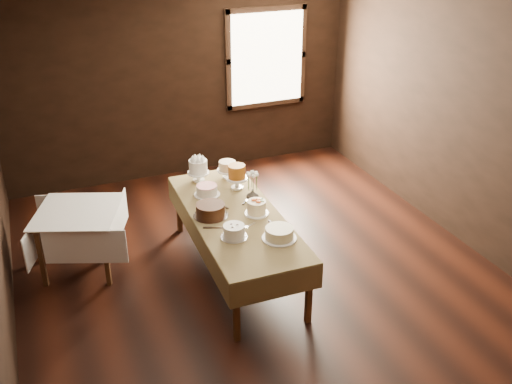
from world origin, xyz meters
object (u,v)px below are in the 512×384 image
object	(u,v)px
cake_server_a	(250,225)
cake_lattice	(207,191)
display_table	(235,219)
cake_server_d	(248,198)
side_table	(78,218)
cake_chocolate	(211,211)
cake_flowers	(257,208)
cake_swirl	(234,232)
cake_server_b	(277,228)
cake_speckled	(227,170)
cake_server_c	(219,203)
cake_cream	(279,234)
cake_meringue	(198,171)
cake_caramel	(237,178)
cake_server_e	(220,228)
flower_vase	(253,195)

from	to	relation	value
cake_server_a	cake_lattice	bearing A→B (deg)	81.29
display_table	cake_server_d	world-z (taller)	cake_server_d
side_table	cake_server_a	xyz separation A→B (m)	(1.58, -0.97, 0.08)
cake_chocolate	cake_server_a	bearing A→B (deg)	-46.95
cake_flowers	cake_swirl	distance (m)	0.53
side_table	cake_server_b	size ratio (longest dim) A/B	4.56
cake_swirl	cake_speckled	bearing A→B (deg)	72.81
side_table	cake_flowers	bearing A→B (deg)	-24.09
cake_server_c	cake_cream	bearing A→B (deg)	-178.01
cake_meringue	cake_speckled	size ratio (longest dim) A/B	1.09
cake_speckled	cake_swirl	size ratio (longest dim) A/B	0.99
display_table	side_table	xyz separation A→B (m)	(-1.52, 0.70, -0.03)
cake_lattice	cake_swirl	bearing A→B (deg)	-92.32
cake_caramel	cake_server_b	world-z (taller)	cake_caramel
cake_chocolate	cake_lattice	bearing A→B (deg)	76.51
cake_cream	cake_server_d	distance (m)	0.91
cake_server_e	flower_vase	bearing A→B (deg)	61.46
cake_server_a	cake_server_b	size ratio (longest dim) A/B	1.00
side_table	flower_vase	world-z (taller)	flower_vase
cake_server_e	side_table	bearing A→B (deg)	167.54
cake_meringue	cake_flowers	xyz separation A→B (m)	(0.32, -1.00, -0.05)
cake_chocolate	cake_server_d	distance (m)	0.56
cake_server_a	cake_server_c	size ratio (longest dim) A/B	1.00
cake_flowers	flower_vase	xyz separation A→B (m)	(0.07, 0.28, 0.00)
cake_swirl	cake_server_d	bearing A→B (deg)	58.96
cake_chocolate	cake_server_b	xyz separation A→B (m)	(0.54, -0.48, -0.06)
cake_lattice	cake_server_e	world-z (taller)	cake_lattice
side_table	flower_vase	distance (m)	1.88
cake_server_e	cake_meringue	bearing A→B (deg)	106.24
side_table	cake_chocolate	distance (m)	1.44
cake_server_b	cake_server_a	bearing A→B (deg)	-131.47
side_table	cake_meringue	world-z (taller)	cake_meringue
side_table	cake_swirl	xyz separation A→B (m)	(1.35, -1.14, 0.14)
cake_server_a	cake_server_d	distance (m)	0.59
cake_speckled	cake_flowers	xyz separation A→B (m)	(-0.02, -0.95, -0.03)
cake_speckled	cake_cream	size ratio (longest dim) A/B	0.82
display_table	cake_caramel	size ratio (longest dim) A/B	7.79
cake_cream	cake_server_d	bearing A→B (deg)	87.86
cake_chocolate	cake_server_e	distance (m)	0.27
cake_flowers	cake_server_c	xyz separation A→B (m)	(-0.29, 0.36, -0.07)
cake_speckled	display_table	bearing A→B (deg)	-104.85
side_table	cake_server_c	bearing A→B (deg)	-15.91
cake_lattice	cake_flowers	bearing A→B (deg)	-60.45
cake_caramel	cake_chocolate	distance (m)	0.71
cake_server_c	cake_chocolate	bearing A→B (deg)	127.19
side_table	cake_speckled	size ratio (longest dim) A/B	3.96
cake_speckled	cake_swirl	world-z (taller)	cake_speckled
cake_chocolate	cake_server_d	world-z (taller)	cake_chocolate
cake_meringue	cake_speckled	distance (m)	0.35
display_table	cake_speckled	world-z (taller)	cake_speckled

